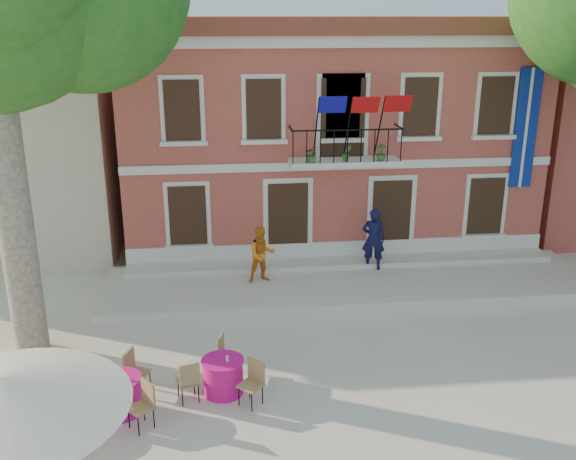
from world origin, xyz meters
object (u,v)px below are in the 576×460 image
at_px(cafe_table_0, 120,393).
at_px(cafe_table_1, 223,375).
at_px(patio_umbrella, 2,394).
at_px(cafe_table_3, 35,405).
at_px(pedestrian_navy, 373,239).
at_px(pedestrian_orange, 262,254).

distance_m(cafe_table_0, cafe_table_1, 2.10).
bearing_deg(patio_umbrella, cafe_table_3, 100.14).
xyz_separation_m(cafe_table_1, cafe_table_3, (-3.61, -0.73, 0.00)).
height_order(pedestrian_navy, cafe_table_0, pedestrian_navy).
bearing_deg(patio_umbrella, cafe_table_1, 48.14).
height_order(pedestrian_orange, cafe_table_1, pedestrian_orange).
relative_size(pedestrian_navy, pedestrian_orange, 1.16).
bearing_deg(pedestrian_navy, pedestrian_orange, 27.59).
xyz_separation_m(cafe_table_0, cafe_table_3, (-1.57, -0.25, 0.00)).
relative_size(pedestrian_orange, cafe_table_0, 0.88).
xyz_separation_m(pedestrian_navy, cafe_table_3, (-8.16, -6.49, -0.81)).
bearing_deg(cafe_table_1, pedestrian_orange, 77.12).
bearing_deg(cafe_table_3, cafe_table_0, 9.13).
bearing_deg(pedestrian_navy, cafe_table_1, 69.17).
bearing_deg(pedestrian_orange, pedestrian_navy, -1.57).
bearing_deg(pedestrian_navy, cafe_table_0, 60.89).
xyz_separation_m(pedestrian_orange, cafe_table_1, (-1.18, -5.16, -0.68)).
distance_m(cafe_table_1, cafe_table_3, 3.69).
distance_m(pedestrian_navy, cafe_table_0, 9.11).
distance_m(patio_umbrella, cafe_table_1, 5.08).
distance_m(patio_umbrella, cafe_table_3, 3.43).
bearing_deg(cafe_table_1, cafe_table_0, -166.81).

